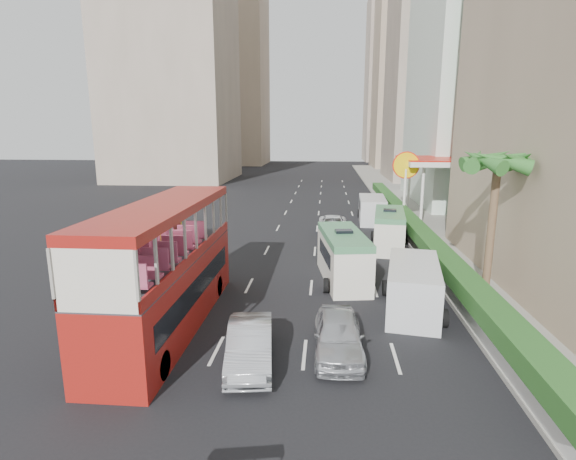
# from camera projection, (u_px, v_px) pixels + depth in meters

# --- Properties ---
(ground_plane) EXTENTS (200.00, 200.00, 0.00)m
(ground_plane) POSITION_uv_depth(u_px,v_px,m) (317.00, 330.00, 17.93)
(ground_plane) COLOR black
(ground_plane) RESTS_ON ground
(double_decker_bus) EXTENTS (2.50, 11.00, 5.06)m
(double_decker_bus) POSITION_uv_depth(u_px,v_px,m) (167.00, 266.00, 17.87)
(double_decker_bus) COLOR maroon
(double_decker_bus) RESTS_ON ground
(car_silver_lane_a) EXTENTS (2.01, 4.41, 1.40)m
(car_silver_lane_a) POSITION_uv_depth(u_px,v_px,m) (250.00, 363.00, 15.39)
(car_silver_lane_a) COLOR #B4B7BB
(car_silver_lane_a) RESTS_ON ground
(car_silver_lane_b) EXTENTS (1.81, 4.30, 1.45)m
(car_silver_lane_b) POSITION_uv_depth(u_px,v_px,m) (338.00, 354.00, 16.06)
(car_silver_lane_b) COLOR #B4B7BB
(car_silver_lane_b) RESTS_ON ground
(van_asset) EXTENTS (2.18, 4.70, 1.31)m
(van_asset) POSITION_uv_depth(u_px,v_px,m) (333.00, 233.00, 34.85)
(van_asset) COLOR silver
(van_asset) RESTS_ON ground
(minibus_near) EXTENTS (2.79, 6.09, 2.60)m
(minibus_near) POSITION_uv_depth(u_px,v_px,m) (343.00, 257.00, 23.66)
(minibus_near) COLOR silver
(minibus_near) RESTS_ON ground
(minibus_far) EXTENTS (2.57, 5.85, 2.51)m
(minibus_far) POSITION_uv_depth(u_px,v_px,m) (389.00, 230.00, 30.29)
(minibus_far) COLOR silver
(minibus_far) RESTS_ON ground
(panel_van_near) EXTENTS (2.96, 5.58, 2.12)m
(panel_van_near) POSITION_uv_depth(u_px,v_px,m) (413.00, 287.00, 19.77)
(panel_van_near) COLOR silver
(panel_van_near) RESTS_ON ground
(panel_van_far) EXTENTS (2.36, 5.43, 2.14)m
(panel_van_far) POSITION_uv_depth(u_px,v_px,m) (372.00, 210.00, 39.01)
(panel_van_far) COLOR silver
(panel_van_far) RESTS_ON ground
(sidewalk) EXTENTS (6.00, 120.00, 0.18)m
(sidewalk) POSITION_uv_depth(u_px,v_px,m) (420.00, 216.00, 41.48)
(sidewalk) COLOR #99968C
(sidewalk) RESTS_ON ground
(kerb_wall) EXTENTS (0.30, 44.00, 1.00)m
(kerb_wall) POSITION_uv_depth(u_px,v_px,m) (412.00, 236.00, 30.88)
(kerb_wall) COLOR silver
(kerb_wall) RESTS_ON sidewalk
(hedge) EXTENTS (1.10, 44.00, 0.70)m
(hedge) POSITION_uv_depth(u_px,v_px,m) (412.00, 224.00, 30.70)
(hedge) COLOR #2D6626
(hedge) RESTS_ON kerb_wall
(palm_tree) EXTENTS (0.36, 0.36, 6.40)m
(palm_tree) POSITION_uv_depth(u_px,v_px,m) (491.00, 230.00, 20.44)
(palm_tree) COLOR brown
(palm_tree) RESTS_ON sidewalk
(shell_station) EXTENTS (6.50, 8.00, 5.50)m
(shell_station) POSITION_uv_depth(u_px,v_px,m) (439.00, 190.00, 38.87)
(shell_station) COLOR silver
(shell_station) RESTS_ON ground
(tower_mid) EXTENTS (16.00, 16.00, 50.00)m
(tower_mid) POSITION_uv_depth(u_px,v_px,m) (447.00, 13.00, 67.41)
(tower_mid) COLOR tan
(tower_mid) RESTS_ON ground
(tower_far_a) EXTENTS (14.00, 14.00, 44.00)m
(tower_far_a) POSITION_uv_depth(u_px,v_px,m) (411.00, 59.00, 91.49)
(tower_far_a) COLOR tan
(tower_far_a) RESTS_ON ground
(tower_far_b) EXTENTS (14.00, 14.00, 40.00)m
(tower_far_b) POSITION_uv_depth(u_px,v_px,m) (394.00, 81.00, 113.32)
(tower_far_b) COLOR tan
(tower_far_b) RESTS_ON ground
(tower_left_a) EXTENTS (18.00, 18.00, 52.00)m
(tower_left_a) POSITION_uv_depth(u_px,v_px,m) (168.00, 7.00, 67.74)
(tower_left_a) COLOR tan
(tower_left_a) RESTS_ON ground
(tower_left_b) EXTENTS (16.00, 16.00, 46.00)m
(tower_left_b) POSITION_uv_depth(u_px,v_px,m) (230.00, 62.00, 102.27)
(tower_left_b) COLOR tan
(tower_left_b) RESTS_ON ground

